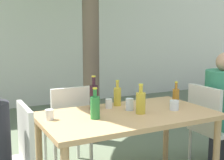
{
  "coord_description": "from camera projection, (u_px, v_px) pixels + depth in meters",
  "views": [
    {
      "loc": [
        -1.31,
        -2.27,
        1.45
      ],
      "look_at": [
        0.0,
        0.3,
        0.99
      ],
      "focal_mm": 50.0,
      "sensor_mm": 36.0,
      "label": 1
    }
  ],
  "objects": [
    {
      "name": "cafe_building_wall",
      "position": [
        30.0,
        33.0,
        5.87
      ],
      "size": [
        10.0,
        0.08,
        2.8
      ],
      "color": "silver",
      "rests_on": "ground_plane"
    },
    {
      "name": "patio_chair_1",
      "position": [
        211.0,
        123.0,
        3.17
      ],
      "size": [
        0.44,
        0.44,
        0.91
      ],
      "rotation": [
        0.0,
        0.0,
        1.57
      ],
      "color": "beige",
      "rests_on": "ground_plane"
    },
    {
      "name": "green_bottle_2",
      "position": [
        95.0,
        107.0,
        2.52
      ],
      "size": [
        0.08,
        0.08,
        0.26
      ],
      "color": "#287A38",
      "rests_on": "dining_table_front"
    },
    {
      "name": "dining_table_front",
      "position": [
        128.0,
        122.0,
        2.71
      ],
      "size": [
        1.51,
        0.85,
        0.74
      ],
      "color": "tan",
      "rests_on": "ground_plane"
    },
    {
      "name": "patio_chair_2",
      "position": [
        70.0,
        123.0,
        3.18
      ],
      "size": [
        0.44,
        0.44,
        0.91
      ],
      "rotation": [
        0.0,
        0.0,
        3.14
      ],
      "color": "beige",
      "rests_on": "ground_plane"
    },
    {
      "name": "wine_bottle_4",
      "position": [
        94.0,
        96.0,
        2.83
      ],
      "size": [
        0.08,
        0.08,
        0.31
      ],
      "color": "#331923",
      "rests_on": "dining_table_front"
    },
    {
      "name": "drinking_glass_2",
      "position": [
        109.0,
        104.0,
        2.87
      ],
      "size": [
        0.07,
        0.07,
        0.09
      ],
      "color": "silver",
      "rests_on": "dining_table_front"
    },
    {
      "name": "drinking_glass_1",
      "position": [
        49.0,
        115.0,
        2.5
      ],
      "size": [
        0.07,
        0.07,
        0.08
      ],
      "color": "silver",
      "rests_on": "dining_table_front"
    },
    {
      "name": "amber_bottle_1",
      "position": [
        176.0,
        97.0,
        2.94
      ],
      "size": [
        0.06,
        0.06,
        0.24
      ],
      "color": "#9E661E",
      "rests_on": "dining_table_front"
    },
    {
      "name": "patio_chair_0",
      "position": [
        11.0,
        159.0,
        2.29
      ],
      "size": [
        0.44,
        0.44,
        0.91
      ],
      "rotation": [
        0.0,
        0.0,
        -1.57
      ],
      "color": "beige",
      "rests_on": "ground_plane"
    },
    {
      "name": "drinking_glass_0",
      "position": [
        130.0,
        104.0,
        2.8
      ],
      "size": [
        0.07,
        0.07,
        0.11
      ],
      "color": "silver",
      "rests_on": "dining_table_front"
    },
    {
      "name": "drinking_glass_3",
      "position": [
        174.0,
        105.0,
        2.8
      ],
      "size": [
        0.08,
        0.08,
        0.09
      ],
      "color": "white",
      "rests_on": "dining_table_front"
    },
    {
      "name": "oil_cruet_3",
      "position": [
        117.0,
        96.0,
        2.96
      ],
      "size": [
        0.07,
        0.07,
        0.25
      ],
      "color": "gold",
      "rests_on": "dining_table_front"
    },
    {
      "name": "oil_cruet_0",
      "position": [
        141.0,
        102.0,
        2.67
      ],
      "size": [
        0.08,
        0.08,
        0.26
      ],
      "color": "gold",
      "rests_on": "dining_table_front"
    }
  ]
}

